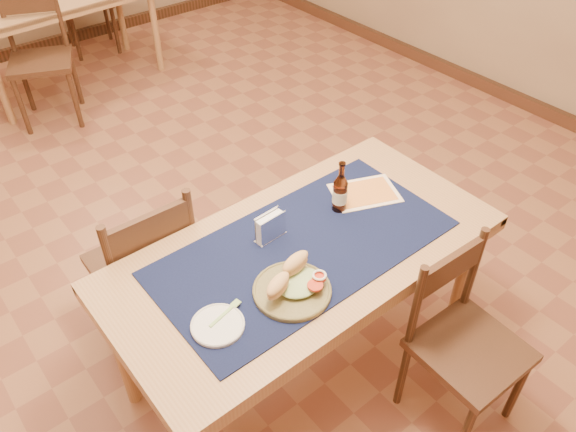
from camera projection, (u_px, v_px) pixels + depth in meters
room at (180, 27)px, 2.28m from camera, size 6.04×7.04×2.84m
main_table at (303, 262)px, 2.28m from camera, size 1.60×0.80×0.75m
placemat at (304, 247)px, 2.23m from camera, size 1.20×0.60×0.01m
baseboard at (210, 261)px, 3.16m from camera, size 6.00×7.00×0.10m
back_table at (56, 5)px, 4.47m from camera, size 1.57×0.86×0.75m
chair_main_far at (146, 266)px, 2.53m from camera, size 0.43×0.43×0.92m
chair_main_near at (464, 341)px, 2.26m from camera, size 0.41×0.41×0.86m
chair_back_near at (40, 56)px, 4.15m from camera, size 0.58×0.58×0.95m
chair_back_far at (86, 1)px, 5.08m from camera, size 0.50×0.50×0.91m
sandwich_plate at (293, 285)px, 2.03m from camera, size 0.29×0.29×0.11m
side_plate at (218, 325)px, 1.92m from camera, size 0.19×0.19×0.02m
fork at (227, 311)px, 1.96m from camera, size 0.15×0.05×0.00m
beer_bottle at (340, 192)px, 2.35m from camera, size 0.06×0.06×0.24m
napkin_holder at (270, 227)px, 2.23m from camera, size 0.14×0.06×0.12m
menu_card at (365, 193)px, 2.49m from camera, size 0.35×0.30×0.01m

